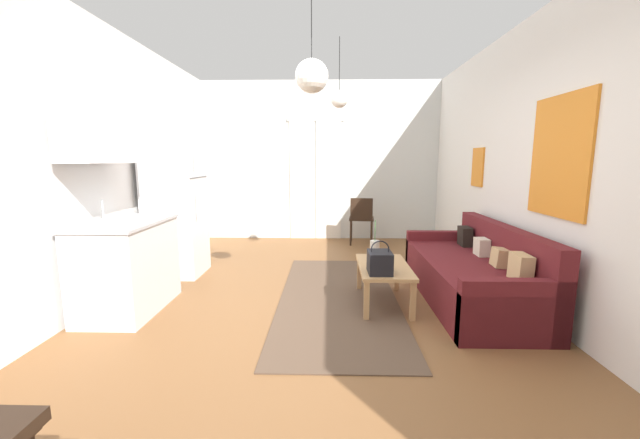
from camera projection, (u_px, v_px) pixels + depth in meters
name	position (u px, v px, depth m)	size (l,w,h in m)	color
ground_plane	(310.00, 325.00, 3.49)	(4.92, 8.01, 0.10)	brown
wall_back	(320.00, 162.00, 6.96)	(4.52, 0.13, 2.89)	silver
wall_right	(568.00, 163.00, 3.21)	(0.12, 7.61, 2.89)	white
wall_left	(60.00, 163.00, 3.31)	(0.12, 7.61, 2.89)	white
area_rug	(338.00, 298.00, 4.05)	(1.24, 2.95, 0.01)	brown
couch	(475.00, 276.00, 3.95)	(0.87, 2.12, 0.80)	#5B191E
coffee_table	(384.00, 270.00, 3.85)	(0.51, 0.92, 0.41)	tan
bamboo_vase	(375.00, 251.00, 3.96)	(0.10, 0.10, 0.45)	beige
handbag	(380.00, 262.00, 3.56)	(0.22, 0.28, 0.32)	black
refrigerator	(175.00, 205.00, 4.78)	(0.66, 0.64, 1.80)	white
kitchen_counter	(122.00, 237.00, 3.62)	(0.65, 1.04, 2.00)	silver
accent_chair	(361.00, 217.00, 6.53)	(0.45, 0.44, 0.83)	black
pendant_lamp_near	(312.00, 76.00, 3.24)	(0.29, 0.29, 0.84)	black
pendant_lamp_far	(339.00, 99.00, 4.46)	(0.21, 0.21, 0.80)	black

